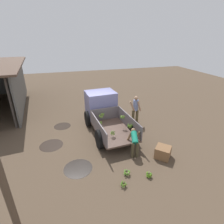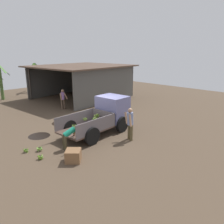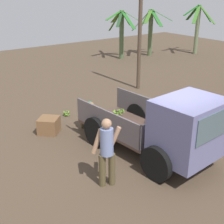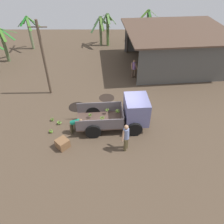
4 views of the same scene
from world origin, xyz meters
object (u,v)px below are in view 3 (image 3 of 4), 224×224
banana_bunch_on_ground_0 (89,111)px  banana_bunch_on_ground_1 (89,106)px  wooden_crate_0 (49,125)px  person_foreground_visitor (107,149)px  person_worker_loading (88,111)px  banana_bunch_on_ground_2 (66,113)px  cargo_truck (172,129)px  utility_pole (140,29)px

banana_bunch_on_ground_0 → banana_bunch_on_ground_1: banana_bunch_on_ground_0 is taller
banana_bunch_on_ground_1 → wooden_crate_0: (1.07, -2.21, 0.14)m
person_foreground_visitor → person_worker_loading: size_ratio=1.55×
banana_bunch_on_ground_0 → banana_bunch_on_ground_2: banana_bunch_on_ground_2 is taller
banana_bunch_on_ground_1 → banana_bunch_on_ground_2: 1.09m
person_worker_loading → banana_bunch_on_ground_1: person_worker_loading is taller
person_foreground_visitor → wooden_crate_0: person_foreground_visitor is taller
banana_bunch_on_ground_0 → person_worker_loading: bearing=-34.0°
cargo_truck → banana_bunch_on_ground_1: size_ratio=17.19×
person_worker_loading → banana_bunch_on_ground_1: bearing=159.7°
cargo_truck → wooden_crate_0: size_ratio=7.04×
utility_pole → banana_bunch_on_ground_0: 4.57m
utility_pole → person_worker_loading: (2.46, -4.31, -2.03)m
person_worker_loading → banana_bunch_on_ground_2: size_ratio=4.40×
cargo_truck → banana_bunch_on_ground_0: cargo_truck is taller
wooden_crate_0 → utility_pole: bearing=109.0°
cargo_truck → banana_bunch_on_ground_2: bearing=-176.2°
cargo_truck → utility_pole: bearing=142.1°
cargo_truck → person_worker_loading: size_ratio=3.92×
utility_pole → wooden_crate_0: bearing=-71.0°
utility_pole → banana_bunch_on_ground_0: utility_pole is taller
cargo_truck → wooden_crate_0: cargo_truck is taller
person_worker_loading → banana_bunch_on_ground_0: person_worker_loading is taller
person_foreground_visitor → wooden_crate_0: 3.51m
banana_bunch_on_ground_1 → wooden_crate_0: 2.46m
utility_pole → person_worker_loading: size_ratio=4.77×
banana_bunch_on_ground_2 → person_worker_loading: bearing=-0.2°
banana_bunch_on_ground_2 → cargo_truck: bearing=8.2°
cargo_truck → wooden_crate_0: 4.13m
banana_bunch_on_ground_0 → cargo_truck: bearing=-1.6°
cargo_truck → banana_bunch_on_ground_2: (-4.56, -0.65, -0.90)m
banana_bunch_on_ground_2 → utility_pole: bearing=102.6°
person_foreground_visitor → wooden_crate_0: (-3.44, 0.15, -0.69)m
banana_bunch_on_ground_0 → banana_bunch_on_ground_1: size_ratio=1.18×
person_foreground_visitor → wooden_crate_0: size_ratio=2.78×
banana_bunch_on_ground_0 → wooden_crate_0: 1.98m
person_foreground_visitor → banana_bunch_on_ground_0: 4.57m
cargo_truck → person_worker_loading: 3.15m
person_worker_loading → banana_bunch_on_ground_0: (-1.15, 0.78, -0.56)m
utility_pole → person_foreground_visitor: bearing=-46.4°
banana_bunch_on_ground_0 → banana_bunch_on_ground_2: bearing=-114.0°
utility_pole → banana_bunch_on_ground_1: (0.80, -3.22, -2.60)m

